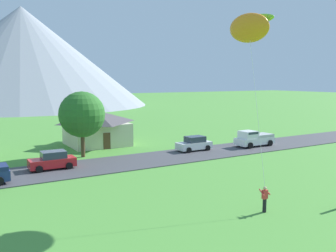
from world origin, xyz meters
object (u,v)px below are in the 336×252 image
tree_near_left (82,115)px  parked_car_red_mid_west (53,161)px  parked_car_white_west_end (194,144)px  pickup_truck_white_west_side (254,138)px  kite_flyer_with_kite (250,29)px  house_leftmost (97,127)px

tree_near_left → parked_car_red_mid_west: size_ratio=1.70×
parked_car_white_west_end → pickup_truck_white_west_side: bearing=-10.5°
pickup_truck_white_west_side → kite_flyer_with_kite: size_ratio=0.40×
house_leftmost → kite_flyer_with_kite: size_ratio=0.58×
parked_car_red_mid_west → pickup_truck_white_west_side: size_ratio=0.81×
parked_car_white_west_end → tree_near_left: bearing=164.5°
tree_near_left → parked_car_red_mid_west: (-4.23, -4.10, -3.79)m
parked_car_red_mid_west → tree_near_left: bearing=44.1°
pickup_truck_white_west_side → kite_flyer_with_kite: 22.52m
kite_flyer_with_kite → pickup_truck_white_west_side: bearing=44.7°
tree_near_left → pickup_truck_white_west_side: size_ratio=1.37×
parked_car_white_west_end → kite_flyer_with_kite: (-6.01, -15.37, 11.05)m
kite_flyer_with_kite → tree_near_left: bearing=108.6°
house_leftmost → pickup_truck_white_west_side: (16.46, -11.38, -1.25)m
parked_car_white_west_end → parked_car_red_mid_west: (-16.58, -0.67, 0.00)m
house_leftmost → kite_flyer_with_kite: 27.14m
parked_car_red_mid_west → kite_flyer_with_kite: kite_flyer_with_kite is taller
house_leftmost → tree_near_left: tree_near_left is taller
house_leftmost → parked_car_white_west_end: size_ratio=1.82×
house_leftmost → parked_car_red_mid_west: house_leftmost is taller
kite_flyer_with_kite → parked_car_white_west_end: bearing=68.7°
parked_car_white_west_end → kite_flyer_with_kite: bearing=-111.3°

